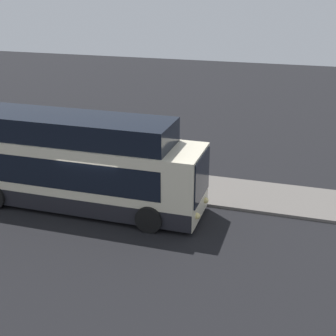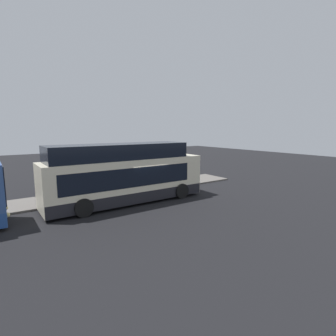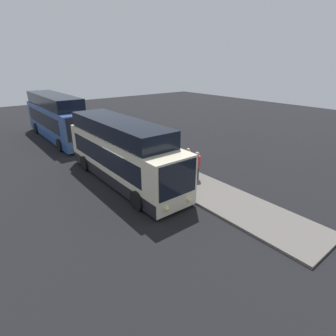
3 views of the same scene
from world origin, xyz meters
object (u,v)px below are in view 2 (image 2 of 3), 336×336
at_px(bus_lead, 125,177).
at_px(trash_bin, 108,187).
at_px(passenger_boarding, 118,176).
at_px(suitcase, 126,182).
at_px(sign_post, 71,173).
at_px(passenger_with_bags, 121,176).
at_px(passenger_waiting, 139,174).

xyz_separation_m(bus_lead, trash_bin, (0.11, 3.15, -1.26)).
xyz_separation_m(passenger_boarding, suitcase, (0.88, 0.32, -0.61)).
bearing_deg(sign_post, trash_bin, -18.24).
relative_size(bus_lead, sign_post, 4.36).
distance_m(suitcase, sign_post, 4.36).
bearing_deg(passenger_boarding, passenger_with_bags, -65.93).
bearing_deg(trash_bin, sign_post, 161.76).
distance_m(passenger_with_bags, sign_post, 3.93).
bearing_deg(passenger_with_bags, passenger_waiting, 107.80).
height_order(bus_lead, suitcase, bus_lead).
xyz_separation_m(passenger_boarding, trash_bin, (-0.89, -0.29, -0.65)).
height_order(bus_lead, passenger_boarding, bus_lead).
height_order(passenger_waiting, suitcase, passenger_waiting).
relative_size(bus_lead, suitcase, 10.95).
height_order(bus_lead, passenger_waiting, bus_lead).
distance_m(bus_lead, trash_bin, 3.40).
xyz_separation_m(bus_lead, passenger_with_bags, (1.55, 4.11, -0.73)).
xyz_separation_m(bus_lead, passenger_waiting, (2.93, 3.59, -0.62)).
relative_size(passenger_boarding, sign_post, 0.73).
relative_size(bus_lead, passenger_with_bags, 6.68).
xyz_separation_m(passenger_waiting, passenger_with_bags, (-1.37, 0.51, -0.11)).
distance_m(bus_lead, passenger_with_bags, 4.45).
distance_m(suitcase, trash_bin, 1.88).
xyz_separation_m(bus_lead, sign_post, (-2.32, 3.95, -0.08)).
distance_m(passenger_boarding, suitcase, 1.12).
bearing_deg(sign_post, passenger_with_bags, 2.29).
bearing_deg(sign_post, passenger_boarding, -8.72).
bearing_deg(passenger_boarding, suitcase, -96.08).
xyz_separation_m(passenger_with_bags, trash_bin, (-1.45, -0.95, -0.52)).
relative_size(passenger_with_bags, trash_bin, 2.43).
distance_m(passenger_with_bags, trash_bin, 1.81).
bearing_deg(trash_bin, passenger_waiting, 8.88).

